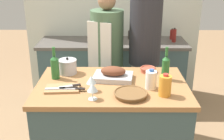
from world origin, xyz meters
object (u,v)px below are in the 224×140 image
at_px(wine_bottle_green, 55,66).
at_px(condiment_bottle_tall, 174,36).
at_px(juice_jug, 165,86).
at_px(person_cook_aproned, 107,58).
at_px(wicker_basket, 131,94).
at_px(cutting_board, 62,89).
at_px(knife_bread, 73,89).
at_px(wine_glass_left, 93,88).
at_px(condiment_bottle_extra, 172,34).
at_px(roasting_pan, 113,75).
at_px(knife_chef, 63,88).
at_px(stock_pot, 68,66).
at_px(milk_jug, 151,80).
at_px(wine_glass_right, 91,80).
at_px(condiment_bottle_short, 130,35).
at_px(knife_paring, 71,86).
at_px(mixing_bowl, 148,69).
at_px(wine_bottle_dark, 166,67).
at_px(person_cook_guest, 144,51).

bearing_deg(wine_bottle_green, condiment_bottle_tall, 45.47).
height_order(juice_jug, person_cook_aproned, person_cook_aproned).
bearing_deg(wicker_basket, cutting_board, 168.02).
height_order(juice_jug, knife_bread, juice_jug).
bearing_deg(cutting_board, wine_glass_left, -32.94).
relative_size(knife_bread, condiment_bottle_extra, 1.36).
relative_size(roasting_pan, person_cook_aproned, 0.23).
distance_m(condiment_bottle_tall, condiment_bottle_extra, 0.14).
relative_size(knife_chef, condiment_bottle_tall, 1.39).
bearing_deg(wicker_basket, roasting_pan, 112.51).
relative_size(stock_pot, person_cook_aproned, 0.10).
distance_m(knife_chef, condiment_bottle_tall, 2.00).
bearing_deg(milk_jug, wine_glass_right, -173.70).
xyz_separation_m(cutting_board, wine_bottle_green, (-0.10, 0.23, 0.10)).
relative_size(wine_bottle_green, condiment_bottle_short, 2.18).
height_order(stock_pot, condiment_bottle_tall, stock_pot).
xyz_separation_m(cutting_board, condiment_bottle_extra, (1.22, 1.71, 0.02)).
height_order(knife_chef, knife_paring, same).
bearing_deg(mixing_bowl, condiment_bottle_short, 94.26).
relative_size(wine_bottle_dark, wine_glass_right, 2.22).
bearing_deg(wine_bottle_green, mixing_bowl, 10.97).
bearing_deg(wine_glass_left, knife_paring, 135.19).
distance_m(stock_pot, condiment_bottle_extra, 1.83).
bearing_deg(cutting_board, wine_bottle_green, 112.99).
distance_m(wine_bottle_green, knife_paring, 0.28).
height_order(wine_bottle_green, condiment_bottle_tall, wine_bottle_green).
height_order(roasting_pan, knife_paring, roasting_pan).
xyz_separation_m(roasting_pan, juice_jug, (0.40, -0.31, 0.04)).
bearing_deg(person_cook_aproned, condiment_bottle_tall, 63.64).
bearing_deg(mixing_bowl, condiment_bottle_extra, 69.98).
bearing_deg(condiment_bottle_extra, wine_glass_left, -117.03).
bearing_deg(knife_paring, wicker_basket, -16.32).
xyz_separation_m(roasting_pan, person_cook_aproned, (-0.07, 0.71, -0.09)).
xyz_separation_m(person_cook_aproned, person_cook_guest, (0.41, -0.07, 0.11)).
bearing_deg(wine_bottle_green, wine_bottle_dark, -1.08).
height_order(stock_pot, condiment_bottle_short, stock_pot).
bearing_deg(knife_chef, roasting_pan, 29.76).
xyz_separation_m(wine_bottle_dark, knife_bread, (-0.78, -0.24, -0.10)).
bearing_deg(person_cook_guest, juice_jug, -81.31).
bearing_deg(milk_jug, stock_pot, 155.79).
distance_m(wine_glass_right, condiment_bottle_tall, 1.87).
xyz_separation_m(cutting_board, person_cook_aproned, (0.34, 0.92, -0.06)).
bearing_deg(stock_pot, condiment_bottle_extra, 47.88).
bearing_deg(stock_pot, wine_bottle_dark, -9.08).
distance_m(juice_jug, condiment_bottle_short, 1.83).
height_order(mixing_bowl, wine_glass_right, wine_glass_right).
bearing_deg(juice_jug, knife_paring, 170.47).
bearing_deg(wine_glass_right, juice_jug, -7.39).
distance_m(cutting_board, wine_glass_left, 0.32).
bearing_deg(condiment_bottle_tall, mixing_bowl, -112.16).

